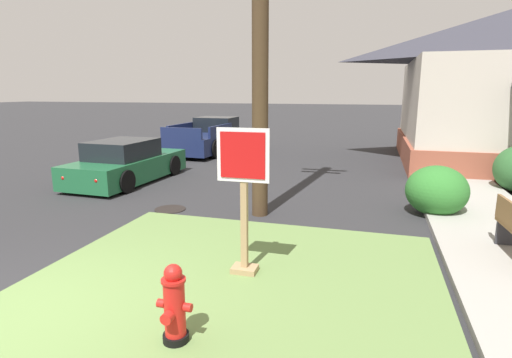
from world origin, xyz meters
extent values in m
plane|color=#2B2B2D|center=(0.00, 0.00, 0.00)|extent=(160.00, 160.00, 0.00)
cube|color=#668447|center=(2.19, 1.67, 0.04)|extent=(5.64, 4.97, 0.08)
cube|color=#9E9B93|center=(6.21, 6.43, 0.06)|extent=(2.20, 19.01, 0.12)
cylinder|color=black|center=(2.08, 0.14, 0.12)|extent=(0.28, 0.28, 0.08)
cylinder|color=red|center=(2.08, 0.14, 0.46)|extent=(0.22, 0.22, 0.59)
cylinder|color=red|center=(2.08, 0.14, 0.77)|extent=(0.25, 0.25, 0.03)
sphere|color=red|center=(2.08, 0.14, 0.84)|extent=(0.19, 0.19, 0.19)
cube|color=red|center=(2.08, 0.14, 0.91)|extent=(0.04, 0.04, 0.04)
cylinder|color=red|center=(1.93, 0.14, 0.49)|extent=(0.08, 0.09, 0.09)
cylinder|color=red|center=(2.23, 0.14, 0.49)|extent=(0.08, 0.09, 0.09)
cylinder|color=red|center=(2.08, -0.02, 0.44)|extent=(0.12, 0.09, 0.12)
cube|color=#A3845B|center=(2.26, 1.92, 1.09)|extent=(0.09, 0.09, 2.03)
cube|color=#A3845B|center=(2.26, 1.92, 0.12)|extent=(0.36, 0.29, 0.08)
cube|color=white|center=(2.26, 1.87, 1.80)|extent=(0.74, 0.02, 0.74)
cube|color=red|center=(2.26, 1.86, 1.80)|extent=(0.63, 0.02, 0.63)
cylinder|color=black|center=(-0.41, 4.69, 0.01)|extent=(0.70, 0.70, 0.02)
cube|color=#1E6038|center=(-3.02, 7.02, 0.41)|extent=(1.85, 4.09, 0.64)
cube|color=black|center=(-3.03, 6.82, 0.97)|extent=(1.53, 1.91, 0.56)
cylinder|color=black|center=(-3.78, 8.30, 0.31)|extent=(0.24, 0.63, 0.62)
cylinder|color=black|center=(-2.18, 8.24, 0.31)|extent=(0.24, 0.63, 0.62)
cylinder|color=black|center=(-3.87, 5.80, 0.31)|extent=(0.24, 0.63, 0.62)
cylinder|color=black|center=(-2.26, 5.74, 0.31)|extent=(0.24, 0.63, 0.62)
sphere|color=white|center=(-3.46, 9.00, 0.47)|extent=(0.14, 0.14, 0.14)
sphere|color=red|center=(-3.60, 5.06, 0.47)|extent=(0.12, 0.12, 0.12)
sphere|color=white|center=(-2.44, 8.96, 0.47)|extent=(0.14, 0.14, 0.14)
sphere|color=red|center=(-2.58, 5.03, 0.47)|extent=(0.12, 0.12, 0.12)
cube|color=#19234C|center=(-2.98, 13.25, 0.50)|extent=(2.13, 5.31, 0.68)
cube|color=black|center=(-2.95, 13.98, 1.14)|extent=(1.75, 1.43, 0.68)
cube|color=#19234C|center=(-3.93, 12.37, 1.06)|extent=(0.19, 2.20, 0.44)
cube|color=#19234C|center=(-2.10, 12.30, 1.06)|extent=(0.19, 2.20, 0.44)
cube|color=#19234C|center=(-3.08, 10.69, 1.06)|extent=(1.74, 0.17, 0.44)
cylinder|color=black|center=(-3.82, 14.86, 0.38)|extent=(0.29, 0.77, 0.76)
cylinder|color=black|center=(-2.01, 14.79, 0.38)|extent=(0.29, 0.77, 0.76)
cylinder|color=black|center=(-3.94, 11.72, 0.38)|extent=(0.29, 0.77, 0.76)
cylinder|color=black|center=(-2.13, 11.65, 0.38)|extent=(0.29, 0.77, 0.76)
cube|color=#2D2D33|center=(6.20, 4.06, 0.33)|extent=(0.36, 0.08, 0.41)
ellipsoid|color=#2E742C|center=(5.32, 5.94, 0.54)|extent=(1.29, 1.29, 1.08)
camera|label=1|loc=(3.94, -3.27, 2.65)|focal=28.42mm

